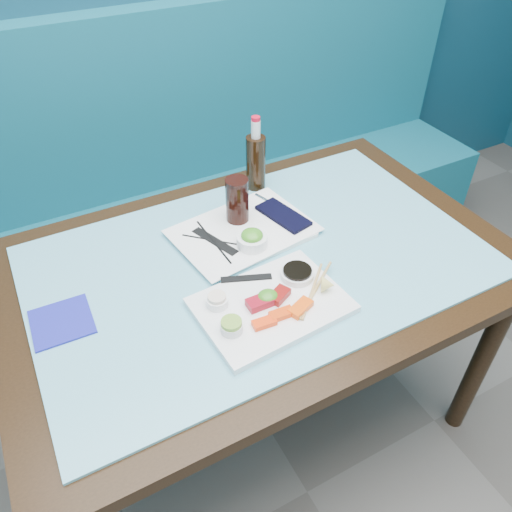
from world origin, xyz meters
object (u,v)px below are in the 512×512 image
booth_bench (168,214)px  dining_table (259,283)px  seaweed_bowl (252,241)px  blue_napkin (62,322)px  sashimi_plate (271,305)px  cola_bottle_body (256,163)px  serving_tray (243,232)px  cola_glass (237,200)px

booth_bench → dining_table: bearing=-90.0°
seaweed_bowl → blue_napkin: size_ratio=0.61×
sashimi_plate → cola_bottle_body: 0.56m
sashimi_plate → serving_tray: sashimi_plate is taller
sashimi_plate → booth_bench: bearing=82.6°
cola_bottle_body → blue_napkin: cola_bottle_body is taller
seaweed_bowl → cola_bottle_body: (0.16, 0.28, 0.06)m
sashimi_plate → blue_napkin: bearing=153.6°
booth_bench → blue_napkin: (-0.53, -0.82, 0.39)m
booth_bench → serving_tray: (0.01, -0.72, 0.39)m
serving_tray → sashimi_plate: bearing=-108.9°
serving_tray → cola_bottle_body: bearing=48.7°
serving_tray → cola_bottle_body: size_ratio=1.96×
cola_glass → cola_bottle_body: bearing=47.0°
booth_bench → dining_table: 0.89m
blue_napkin → cola_bottle_body: bearing=24.1°
booth_bench → blue_napkin: bearing=-122.8°
serving_tray → cola_glass: (0.01, 0.05, 0.08)m
dining_table → serving_tray: size_ratio=4.00×
seaweed_bowl → blue_napkin: seaweed_bowl is taller
cola_glass → cola_bottle_body: size_ratio=0.78×
cola_bottle_body → blue_napkin: (-0.69, -0.31, -0.09)m
cola_glass → cola_bottle_body: 0.21m
sashimi_plate → blue_napkin: sashimi_plate is taller
dining_table → serving_tray: serving_tray is taller
booth_bench → cola_bottle_body: bearing=-72.2°
booth_bench → sashimi_plate: bearing=-93.5°
seaweed_bowl → cola_glass: bearing=81.3°
blue_napkin → serving_tray: bearing=10.7°
booth_bench → serving_tray: size_ratio=8.57×
sashimi_plate → cola_bottle_body: size_ratio=2.01×
booth_bench → serving_tray: bearing=-89.1°
dining_table → sashimi_plate: sashimi_plate is taller
sashimi_plate → cola_bottle_body: bearing=62.0°
sashimi_plate → cola_glass: (0.08, 0.35, 0.07)m
dining_table → cola_bottle_body: cola_bottle_body is taller
serving_tray → dining_table: bearing=-100.5°
dining_table → blue_napkin: (-0.53, 0.02, 0.09)m
seaweed_bowl → cola_bottle_body: cola_bottle_body is taller
serving_tray → blue_napkin: (-0.54, -0.10, -0.00)m
cola_glass → cola_bottle_body: (0.14, 0.15, 0.01)m
dining_table → sashimi_plate: bearing=-109.3°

